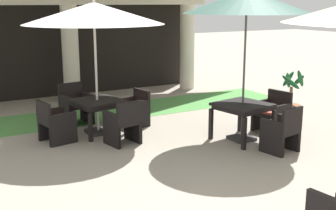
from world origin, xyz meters
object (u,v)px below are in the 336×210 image
(patio_chair_mid_left_north, at_px, (76,105))
(potted_palm_right_edge, at_px, (291,105))
(patio_chair_near_foreground_east, at_px, (273,113))
(patio_table_near_foreground, at_px, (243,108))
(patio_chair_near_foreground_south, at_px, (282,131))
(terracotta_urn, at_px, (142,113))
(patio_chair_mid_left_east, at_px, (135,109))
(patio_chair_mid_left_west, at_px, (55,122))
(patio_umbrella_near_foreground, at_px, (247,2))
(patio_umbrella_mid_left, at_px, (94,14))
(patio_chair_mid_left_south, at_px, (123,123))
(patio_table_mid_left, at_px, (97,105))

(patio_chair_mid_left_north, xyz_separation_m, potted_palm_right_edge, (4.47, -2.12, -0.07))
(patio_chair_near_foreground_east, bearing_deg, patio_table_near_foreground, 90.00)
(patio_chair_near_foreground_south, distance_m, terracotta_urn, 3.45)
(patio_chair_near_foreground_east, xyz_separation_m, patio_chair_mid_left_east, (-2.34, 1.85, -0.01))
(patio_chair_mid_left_east, distance_m, patio_chair_mid_left_west, 1.90)
(patio_table_near_foreground, height_order, patio_chair_mid_left_north, patio_chair_mid_left_north)
(patio_umbrella_near_foreground, xyz_separation_m, patio_chair_mid_left_north, (-2.50, 2.79, -2.25))
(patio_umbrella_mid_left, bearing_deg, patio_chair_mid_left_east, 10.21)
(potted_palm_right_edge, bearing_deg, patio_chair_near_foreground_south, -138.17)
(patio_chair_near_foreground_east, xyz_separation_m, patio_umbrella_mid_left, (-3.27, 1.68, 2.06))
(patio_umbrella_near_foreground, bearing_deg, patio_chair_near_foreground_east, 9.95)
(patio_chair_mid_left_south, height_order, patio_chair_mid_left_north, patio_chair_mid_left_north)
(patio_chair_mid_left_east, bearing_deg, terracotta_urn, -59.93)
(patio_chair_mid_left_south, height_order, patio_chair_mid_left_east, patio_chair_mid_left_south)
(patio_table_mid_left, xyz_separation_m, patio_chair_mid_left_west, (-0.94, -0.17, -0.22))
(patio_chair_mid_left_west, bearing_deg, patio_chair_mid_left_east, 90.00)
(patio_umbrella_near_foreground, distance_m, patio_chair_mid_left_south, 3.26)
(patio_table_mid_left, distance_m, patio_chair_mid_left_west, 0.98)
(patio_chair_near_foreground_south, distance_m, patio_chair_mid_left_west, 4.32)
(patio_table_near_foreground, height_order, patio_table_mid_left, patio_table_near_foreground)
(patio_chair_near_foreground_south, distance_m, patio_chair_near_foreground_east, 1.36)
(patio_umbrella_mid_left, bearing_deg, terracotta_urn, 18.68)
(patio_chair_near_foreground_south, relative_size, patio_umbrella_mid_left, 0.31)
(patio_table_mid_left, xyz_separation_m, patio_umbrella_mid_left, (-0.00, 0.00, 1.84))
(patio_umbrella_near_foreground, height_order, patio_chair_near_foreground_east, patio_umbrella_near_foreground)
(patio_chair_mid_left_north, bearing_deg, patio_umbrella_mid_left, 90.00)
(patio_chair_near_foreground_south, height_order, potted_palm_right_edge, potted_palm_right_edge)
(patio_table_near_foreground, xyz_separation_m, patio_chair_mid_left_south, (-2.16, 0.91, -0.23))
(patio_chair_mid_left_south, relative_size, patio_chair_mid_left_north, 0.97)
(patio_table_near_foreground, bearing_deg, patio_chair_mid_left_west, 152.79)
(patio_chair_near_foreground_east, distance_m, patio_chair_mid_left_north, 4.33)
(patio_chair_near_foreground_south, distance_m, patio_chair_mid_left_south, 2.97)
(patio_chair_near_foreground_east, bearing_deg, patio_umbrella_mid_left, 52.86)
(patio_chair_near_foreground_south, xyz_separation_m, patio_umbrella_mid_left, (-2.49, 2.79, 2.06))
(terracotta_urn, bearing_deg, patio_chair_mid_left_south, -128.02)
(patio_umbrella_near_foreground, bearing_deg, patio_chair_mid_left_south, 157.14)
(patio_chair_mid_left_east, bearing_deg, patio_table_mid_left, 90.00)
(patio_table_near_foreground, height_order, patio_umbrella_mid_left, patio_umbrella_mid_left)
(patio_chair_mid_left_west, bearing_deg, patio_chair_mid_left_south, 45.01)
(patio_chair_near_foreground_east, height_order, patio_umbrella_mid_left, patio_umbrella_mid_left)
(patio_chair_mid_left_south, height_order, potted_palm_right_edge, potted_palm_right_edge)
(patio_table_mid_left, bearing_deg, terracotta_urn, 18.68)
(patio_umbrella_mid_left, bearing_deg, potted_palm_right_edge, -15.28)
(patio_chair_mid_left_north, xyz_separation_m, patio_chair_mid_left_west, (-0.77, -1.11, -0.03))
(patio_chair_near_foreground_east, distance_m, patio_table_mid_left, 3.69)
(patio_umbrella_near_foreground, relative_size, patio_chair_mid_left_west, 3.55)
(patio_table_near_foreground, xyz_separation_m, patio_chair_mid_left_west, (-3.27, 1.68, -0.25))
(patio_chair_near_foreground_east, distance_m, patio_umbrella_mid_left, 4.22)
(patio_chair_near_foreground_south, distance_m, patio_umbrella_mid_left, 4.27)
(patio_umbrella_mid_left, height_order, patio_chair_mid_left_west, patio_umbrella_mid_left)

